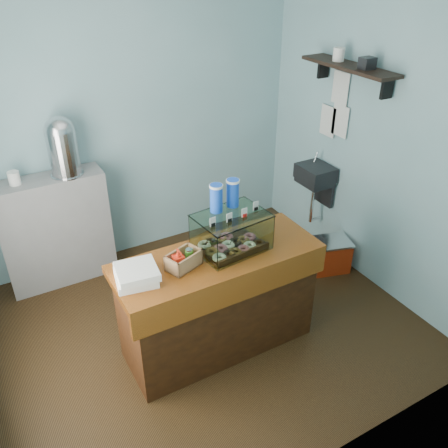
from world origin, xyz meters
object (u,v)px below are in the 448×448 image
counter (218,301)px  coffee_urn (62,145)px  display_case (230,229)px  red_cooler (330,255)px

counter → coffee_urn: size_ratio=2.93×
counter → display_case: 0.62m
display_case → red_cooler: size_ratio=1.25×
display_case → red_cooler: (1.37, 0.31, -0.89)m
display_case → coffee_urn: 1.75m
counter → display_case: size_ratio=2.84×
coffee_urn → red_cooler: bearing=-28.1°
red_cooler → coffee_urn: bearing=168.2°
counter → display_case: display_case is taller
counter → red_cooler: 1.58m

